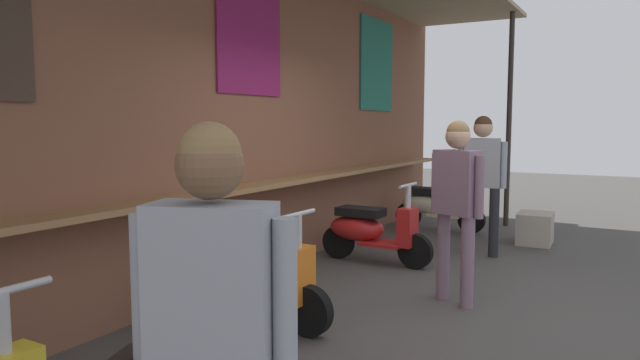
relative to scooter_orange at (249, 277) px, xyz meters
name	(u,v)px	position (x,y,z in m)	size (l,w,h in m)	color
ground_plane	(423,303)	(1.19, -1.08, -0.39)	(29.97, 29.97, 0.00)	#474442
market_stall_facade	(252,96)	(1.18, 0.82, 1.54)	(10.70, 2.06, 3.53)	brown
scooter_orange	(249,277)	(0.00, 0.00, 0.00)	(0.46, 1.40, 0.97)	orange
scooter_red	(369,230)	(2.36, 0.00, 0.00)	(0.46, 1.40, 0.97)	red
scooter_cream	(434,205)	(4.76, 0.00, 0.00)	(0.46, 1.40, 0.97)	beige
shopper_with_handbag	(208,321)	(-2.31, -1.57, 0.62)	(0.42, 0.65, 1.66)	slate
shopper_browsing	(481,170)	(3.40, -1.03, 0.68)	(0.37, 0.68, 1.74)	#232328
shopper_passing	(457,192)	(1.35, -1.33, 0.64)	(0.34, 0.54, 1.67)	gray
merchandise_crate	(535,228)	(4.45, -1.54, -0.18)	(0.55, 0.44, 0.43)	#B2A899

